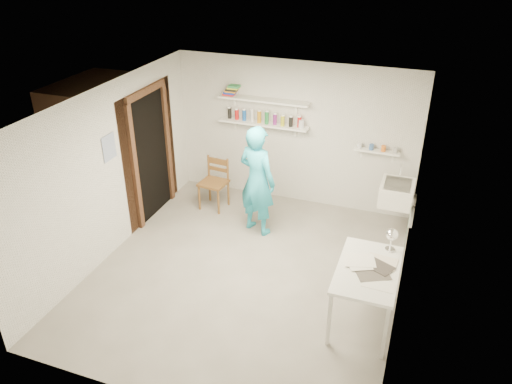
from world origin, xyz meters
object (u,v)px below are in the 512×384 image
(wooden_chair, at_px, (213,183))
(work_table, at_px, (365,295))
(desk_lamp, at_px, (392,235))
(belfast_sink, at_px, (397,193))
(wall_clock, at_px, (257,157))
(man, at_px, (257,181))

(wooden_chair, height_order, work_table, wooden_chair)
(wooden_chair, relative_size, desk_lamp, 6.33)
(belfast_sink, height_order, wooden_chair, wooden_chair)
(wall_clock, bearing_deg, belfast_sink, 30.57)
(man, relative_size, work_table, 1.50)
(man, bearing_deg, belfast_sink, -143.39)
(belfast_sink, distance_m, man, 2.08)
(wall_clock, bearing_deg, man, -51.49)
(belfast_sink, relative_size, desk_lamp, 4.20)
(man, bearing_deg, desk_lamp, 172.90)
(wall_clock, bearing_deg, desk_lamp, -10.69)
(wooden_chair, distance_m, work_table, 3.38)
(wall_clock, bearing_deg, work_table, -21.69)
(work_table, relative_size, desk_lamp, 8.00)
(man, distance_m, wooden_chair, 1.09)
(work_table, bearing_deg, man, 141.68)
(work_table, bearing_deg, wall_clock, 139.05)
(belfast_sink, height_order, wall_clock, wall_clock)
(wall_clock, distance_m, wooden_chair, 1.12)
(belfast_sink, xyz_separation_m, man, (-1.98, -0.62, 0.16))
(wall_clock, relative_size, wooden_chair, 0.34)
(man, height_order, work_table, man)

